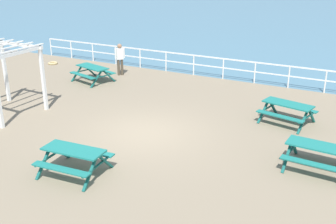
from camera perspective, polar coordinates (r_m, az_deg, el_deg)
ground_plane at (r=14.67m, az=-3.20°, el=-3.24°), size 30.00×24.00×0.20m
sea_band at (r=64.84m, az=22.23°, el=14.11°), size 142.00×90.00×0.01m
seaward_railing at (r=21.06m, az=7.68°, el=6.50°), size 23.07×0.07×1.08m
picnic_table_near_right at (r=12.71m, az=20.13°, el=-5.13°), size 1.88×1.64×0.80m
picnic_table_mid_centre at (r=20.79m, az=-10.42°, el=5.72°), size 2.13×1.92×0.80m
picnic_table_far_left at (r=12.02m, az=-12.91°, el=-5.84°), size 1.91×1.66×0.80m
picnic_table_far_right at (r=15.89m, az=16.25°, el=0.52°), size 2.08×1.86×0.80m
visitor at (r=21.68m, az=-6.69°, el=7.53°), size 0.39×0.41×1.66m
rope_coil at (r=24.96m, az=-15.67°, el=6.54°), size 0.55×0.55×0.11m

